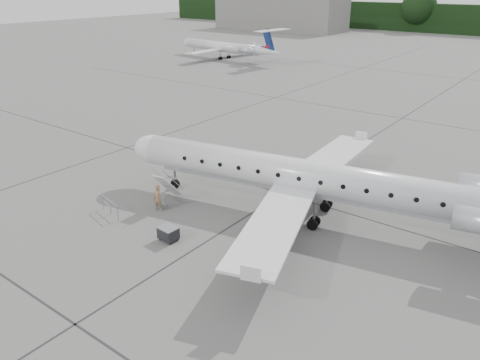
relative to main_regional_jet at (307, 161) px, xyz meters
The scene contains 8 objects.
ground 6.70m from the main_regional_jet, 74.11° to the right, with size 320.00×320.00×0.00m, color slate.
terminal_building 125.12m from the main_regional_jet, 123.19° to the left, with size 40.00×14.00×10.00m, color slate.
main_regional_jet is the anchor object (origin of this frame).
airstair 9.66m from the main_regional_jet, 154.79° to the right, with size 0.85×2.33×2.39m, color silver, non-canonical shape.
passenger 10.13m from the main_regional_jet, 147.25° to the right, with size 0.66×0.43×1.80m, color #92724F.
safety_railing 13.16m from the main_regional_jet, 143.68° to the right, with size 2.20×0.08×1.00m, color gray, non-canonical shape.
baggage_cart 9.65m from the main_regional_jet, 122.30° to the right, with size 1.08×0.87×0.93m, color black, non-canonical shape.
bg_regional_left 67.34m from the main_regional_jet, 133.62° to the left, with size 24.22×17.44×6.35m, color silver, non-canonical shape.
Camera 1 is at (11.52, -19.08, 14.19)m, focal length 35.00 mm.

